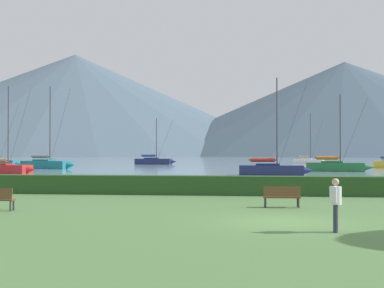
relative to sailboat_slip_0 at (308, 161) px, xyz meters
The scene contains 13 objects.
ground_plane 85.07m from the sailboat_slip_0, 96.99° to the right, with size 1000.00×1000.00×0.00m, color #517A42.
harbor_water 53.57m from the sailboat_slip_0, 101.14° to the left, with size 320.00×246.00×0.00m, color gray.
hedge_line 74.17m from the sailboat_slip_0, 98.02° to the right, with size 80.00×1.20×1.08m, color #284C23.
sailboat_slip_0 is the anchor object (origin of this frame).
sailboat_slip_1 38.06m from the sailboat_slip_0, 91.39° to the right, with size 8.06×3.56×9.41m.
sailboat_slip_3 49.98m from the sailboat_slip_0, 100.53° to the right, with size 7.57×2.69×10.04m.
sailboat_slip_6 61.57m from the sailboat_slip_0, 128.77° to the right, with size 7.15×3.09×9.72m.
sailboat_slip_10 51.52m from the sailboat_slip_0, 140.79° to the right, with size 8.34×4.09×11.65m.
sailboat_slip_11 30.15m from the sailboat_slip_0, 166.77° to the right, with size 7.93×2.84×8.71m.
park_bench_near_path 80.42m from the sailboat_slip_0, 97.22° to the right, with size 1.61×0.53×0.95m.
person_seated_viewer 87.05m from the sailboat_slip_0, 95.87° to the right, with size 0.36×0.56×1.65m.
distant_hill_west_ridge 241.68m from the sailboat_slip_0, 78.17° to the left, with size 272.38×272.38×59.55m, color #425666.
distant_hill_central_peak 280.24m from the sailboat_slip_0, 118.30° to the left, with size 308.35×308.35×69.81m, color #4C6070.
Camera 1 is at (-1.18, -18.34, 2.48)m, focal length 48.35 mm.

